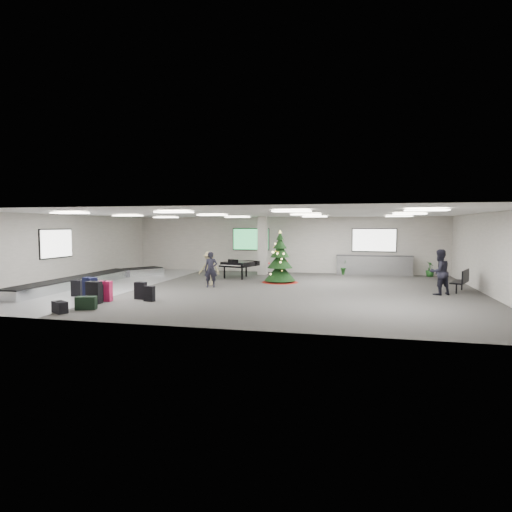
% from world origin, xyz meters
% --- Properties ---
extents(ground, '(18.00, 18.00, 0.00)m').
position_xyz_m(ground, '(0.00, 0.00, 0.00)').
color(ground, '#3E3C38').
rests_on(ground, ground).
extents(room_envelope, '(18.02, 14.02, 3.21)m').
position_xyz_m(room_envelope, '(-0.38, 0.67, 2.33)').
color(room_envelope, '#A9A49A').
rests_on(room_envelope, ground).
extents(baggage_carousel, '(2.28, 9.71, 0.43)m').
position_xyz_m(baggage_carousel, '(-7.84, -0.08, 0.21)').
color(baggage_carousel, silver).
rests_on(baggage_carousel, ground).
extents(service_counter, '(4.05, 0.65, 1.08)m').
position_xyz_m(service_counter, '(5.00, 6.65, 0.55)').
color(service_counter, silver).
rests_on(service_counter, ground).
extents(suitcase_0, '(0.50, 0.28, 0.79)m').
position_xyz_m(suitcase_0, '(-4.79, -4.48, 0.38)').
color(suitcase_0, black).
rests_on(suitcase_0, ground).
extents(suitcase_1, '(0.41, 0.22, 0.64)m').
position_xyz_m(suitcase_1, '(-4.86, -4.16, 0.31)').
color(suitcase_1, black).
rests_on(suitcase_1, ground).
extents(pink_suitcase, '(0.48, 0.30, 0.74)m').
position_xyz_m(pink_suitcase, '(-4.68, -3.99, 0.36)').
color(pink_suitcase, '#E11D57').
rests_on(pink_suitcase, ground).
extents(suitcase_3, '(0.44, 0.27, 0.65)m').
position_xyz_m(suitcase_3, '(-3.66, -3.30, 0.31)').
color(suitcase_3, black).
rests_on(suitcase_3, ground).
extents(navy_suitcase, '(0.60, 0.48, 0.82)m').
position_xyz_m(navy_suitcase, '(-5.46, -3.74, 0.40)').
color(navy_suitcase, black).
rests_on(navy_suitcase, ground).
extents(green_duffel, '(0.69, 0.48, 0.44)m').
position_xyz_m(green_duffel, '(-4.42, -5.47, 0.21)').
color(green_duffel, black).
rests_on(green_duffel, ground).
extents(suitcase_7, '(0.40, 0.25, 0.56)m').
position_xyz_m(suitcase_7, '(-3.13, -3.66, 0.27)').
color(suitcase_7, black).
rests_on(suitcase_7, ground).
extents(suitcase_8, '(0.43, 0.25, 0.65)m').
position_xyz_m(suitcase_8, '(-6.29, -3.30, 0.31)').
color(suitcase_8, black).
rests_on(suitcase_8, ground).
extents(black_duffel, '(0.62, 0.53, 0.38)m').
position_xyz_m(black_duffel, '(-4.87, -6.15, 0.18)').
color(black_duffel, black).
rests_on(black_duffel, ground).
extents(christmas_tree, '(1.76, 1.76, 2.51)m').
position_xyz_m(christmas_tree, '(0.51, 2.47, 0.86)').
color(christmas_tree, '#68090D').
rests_on(christmas_tree, ground).
extents(grand_piano, '(1.80, 2.08, 1.00)m').
position_xyz_m(grand_piano, '(-1.83, 3.71, 0.72)').
color(grand_piano, black).
rests_on(grand_piano, ground).
extents(bench, '(1.02, 1.52, 0.91)m').
position_xyz_m(bench, '(8.22, 1.20, 0.52)').
color(bench, black).
rests_on(bench, ground).
extents(traveler_a, '(0.63, 0.48, 1.56)m').
position_xyz_m(traveler_a, '(-2.15, 0.18, 0.78)').
color(traveler_a, black).
rests_on(traveler_a, ground).
extents(traveler_b, '(1.02, 0.62, 1.53)m').
position_xyz_m(traveler_b, '(-2.43, 0.78, 0.77)').
color(traveler_b, '#92845A').
rests_on(traveler_b, ground).
extents(traveler_bench, '(1.08, 1.01, 1.78)m').
position_xyz_m(traveler_bench, '(7.18, 0.20, 0.89)').
color(traveler_bench, black).
rests_on(traveler_bench, ground).
extents(potted_plant_left, '(0.61, 0.59, 0.87)m').
position_xyz_m(potted_plant_left, '(3.41, 6.49, 0.44)').
color(potted_plant_left, '#143E1A').
rests_on(potted_plant_left, ground).
extents(potted_plant_right, '(0.53, 0.53, 0.80)m').
position_xyz_m(potted_plant_right, '(7.86, 6.50, 0.40)').
color(potted_plant_right, '#143E1A').
rests_on(potted_plant_right, ground).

